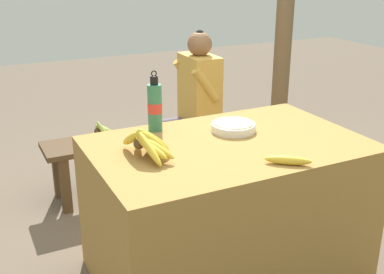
# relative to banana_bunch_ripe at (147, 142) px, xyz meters

# --- Properties ---
(ground_plane) EXTENTS (12.00, 12.00, 0.00)m
(ground_plane) POSITION_rel_banana_bunch_ripe_xyz_m (0.41, -0.02, -0.80)
(ground_plane) COLOR brown
(market_counter) EXTENTS (1.30, 0.84, 0.73)m
(market_counter) POSITION_rel_banana_bunch_ripe_xyz_m (0.41, -0.02, -0.43)
(market_counter) COLOR olive
(market_counter) RESTS_ON ground_plane
(banana_bunch_ripe) EXTENTS (0.19, 0.34, 0.15)m
(banana_bunch_ripe) POSITION_rel_banana_bunch_ripe_xyz_m (0.00, 0.00, 0.00)
(banana_bunch_ripe) COLOR #4C381E
(banana_bunch_ripe) RESTS_ON market_counter
(serving_bowl) EXTENTS (0.23, 0.23, 0.04)m
(serving_bowl) POSITION_rel_banana_bunch_ripe_xyz_m (0.52, 0.12, -0.04)
(serving_bowl) COLOR white
(serving_bowl) RESTS_ON market_counter
(water_bottle) EXTENTS (0.07, 0.07, 0.31)m
(water_bottle) POSITION_rel_banana_bunch_ripe_xyz_m (0.16, 0.30, 0.06)
(water_bottle) COLOR #337556
(water_bottle) RESTS_ON market_counter
(loose_banana_front) EXTENTS (0.18, 0.15, 0.04)m
(loose_banana_front) POSITION_rel_banana_bunch_ripe_xyz_m (0.50, -0.35, -0.05)
(loose_banana_front) COLOR gold
(loose_banana_front) RESTS_ON market_counter
(wooden_bench) EXTENTS (1.63, 0.32, 0.41)m
(wooden_bench) POSITION_rel_banana_bunch_ripe_xyz_m (0.52, 1.11, -0.45)
(wooden_bench) COLOR #4C3823
(wooden_bench) RESTS_ON ground_plane
(seated_vendor) EXTENTS (0.41, 0.39, 1.10)m
(seated_vendor) POSITION_rel_banana_bunch_ripe_xyz_m (0.77, 1.08, -0.17)
(seated_vendor) COLOR #564C60
(seated_vendor) RESTS_ON ground_plane
(banana_bunch_green) EXTENTS (0.17, 0.28, 0.15)m
(banana_bunch_green) POSITION_rel_banana_bunch_ripe_xyz_m (0.11, 1.11, -0.32)
(banana_bunch_green) COLOR #4C381E
(banana_bunch_green) RESTS_ON wooden_bench
(support_post_far) EXTENTS (0.14, 0.14, 2.27)m
(support_post_far) POSITION_rel_banana_bunch_ripe_xyz_m (1.77, 1.42, 0.34)
(support_post_far) COLOR brown
(support_post_far) RESTS_ON ground_plane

